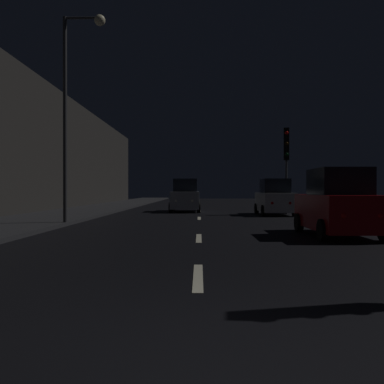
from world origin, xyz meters
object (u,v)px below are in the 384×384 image
Objects in this scene: streetlamp_overhead at (75,89)px; car_approaching_headlights at (185,197)px; car_parked_right_near at (337,205)px; car_parked_right_far at (275,198)px; traffic_light_far_right at (286,151)px.

car_approaching_headlights is (4.01, 11.26, -4.46)m from streetlamp_overhead.
car_parked_right_near is 1.02× the size of car_parked_right_far.
car_parked_right_near is (-0.80, -11.61, -2.77)m from traffic_light_far_right.
traffic_light_far_right is 2.95m from car_parked_right_far.
car_parked_right_near reaches higher than car_parked_right_far.
streetlamp_overhead is 12.75m from car_approaching_headlights.
traffic_light_far_right is 13.12m from streetlamp_overhead.
car_approaching_headlights is at bearing 19.80° from car_parked_right_near.
streetlamp_overhead is 10.86m from car_parked_right_near.
car_approaching_headlights is 1.03× the size of car_parked_right_near.
traffic_light_far_right is 7.32m from car_approaching_headlights.
traffic_light_far_right is 1.22× the size of car_parked_right_near.
streetlamp_overhead is at bearing -43.22° from traffic_light_far_right.
streetlamp_overhead is 2.04× the size of car_parked_right_far.
car_approaching_headlights reaches higher than car_parked_right_near.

